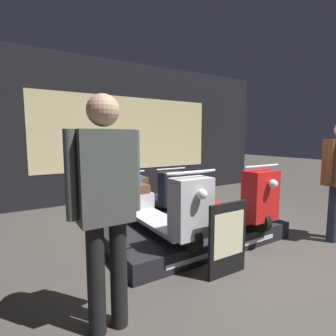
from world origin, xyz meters
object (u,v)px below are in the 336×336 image
(scooter_backrow_0, at_px, (115,196))
(price_sign_board, at_px, (228,239))
(scooter_display_left, at_px, (162,208))
(person_left_browsing, at_px, (105,197))
(scooter_backrow_1, at_px, (155,191))
(scooter_display_right, at_px, (226,198))

(scooter_backrow_0, relative_size, price_sign_board, 2.28)
(scooter_display_left, distance_m, person_left_browsing, 1.54)
(scooter_backrow_1, relative_size, price_sign_board, 2.28)
(scooter_backrow_1, bearing_deg, scooter_display_left, -116.72)
(scooter_backrow_1, height_order, person_left_browsing, person_left_browsing)
(scooter_display_right, bearing_deg, price_sign_board, -132.84)
(scooter_backrow_1, bearing_deg, scooter_backrow_0, 180.00)
(scooter_display_left, distance_m, scooter_display_right, 1.11)
(scooter_backrow_1, height_order, price_sign_board, scooter_backrow_1)
(scooter_backrow_0, distance_m, price_sign_board, 2.88)
(scooter_display_right, bearing_deg, scooter_display_left, 180.00)
(scooter_display_left, height_order, scooter_backrow_0, scooter_display_left)
(scooter_display_right, relative_size, person_left_browsing, 1.02)
(scooter_display_left, distance_m, scooter_backrow_0, 1.99)
(scooter_display_left, xyz_separation_m, person_left_browsing, (-1.06, -1.01, 0.47))
(person_left_browsing, bearing_deg, scooter_display_right, 24.98)
(scooter_display_right, relative_size, price_sign_board, 2.28)
(scooter_display_right, distance_m, scooter_backrow_1, 1.99)
(scooter_backrow_1, bearing_deg, price_sign_board, -104.04)
(scooter_display_left, bearing_deg, person_left_browsing, -136.29)
(person_left_browsing, bearing_deg, scooter_backrow_1, 55.51)
(scooter_display_left, xyz_separation_m, scooter_display_right, (1.11, 0.00, 0.00))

